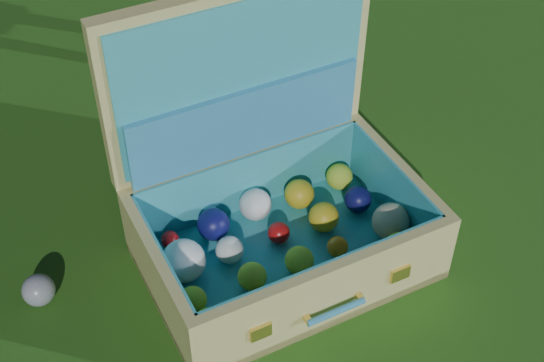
{
  "coord_description": "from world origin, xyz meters",
  "views": [
    {
      "loc": [
        -0.5,
        -1.12,
        1.36
      ],
      "look_at": [
        -0.05,
        0.07,
        0.19
      ],
      "focal_mm": 50.0,
      "sensor_mm": 36.0,
      "label": 1
    }
  ],
  "objects": [
    {
      "name": "stray_ball",
      "position": [
        -0.6,
        0.08,
        0.04
      ],
      "size": [
        0.07,
        0.07,
        0.07
      ],
      "primitive_type": "sphere",
      "color": "teal",
      "rests_on": "ground"
    },
    {
      "name": "suitcase",
      "position": [
        -0.06,
        0.06,
        0.17
      ],
      "size": [
        0.69,
        0.53,
        0.62
      ],
      "rotation": [
        0.0,
        0.0,
        0.11
      ],
      "color": "tan",
      "rests_on": "ground"
    },
    {
      "name": "ground",
      "position": [
        0.0,
        0.0,
        0.0
      ],
      "size": [
        60.0,
        60.0,
        0.0
      ],
      "primitive_type": "plane",
      "color": "#215114",
      "rests_on": "ground"
    }
  ]
}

